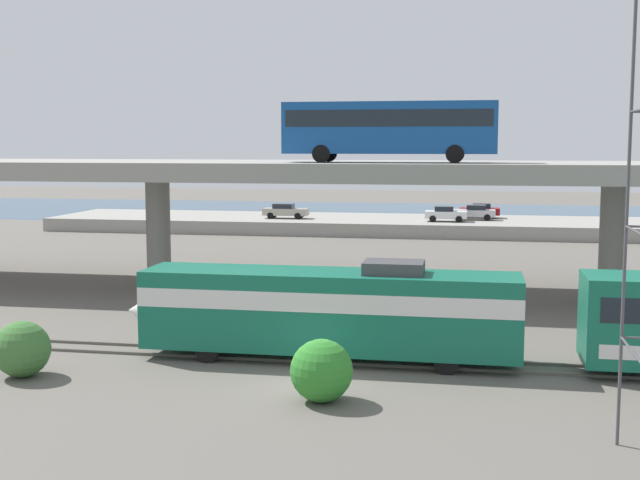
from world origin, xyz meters
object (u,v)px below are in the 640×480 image
object	(u,v)px
parked_car_2	(474,212)
transit_bus_on_overpass	(390,126)
parked_car_3	(446,214)
parked_car_0	(480,210)
parked_car_4	(285,211)
train_locomotive	(311,307)

from	to	relation	value
parked_car_2	transit_bus_on_overpass	bearing A→B (deg)	82.46
parked_car_2	parked_car_3	size ratio (longest dim) A/B	1.04
transit_bus_on_overpass	parked_car_0	size ratio (longest dim) A/B	2.98
parked_car_0	parked_car_3	xyz separation A→B (m)	(-3.32, -4.72, 0.00)
parked_car_4	parked_car_2	bearing A→B (deg)	5.39
transit_bus_on_overpass	parked_car_3	distance (m)	35.29
parked_car_4	parked_car_0	bearing A→B (deg)	12.23
train_locomotive	parked_car_2	xyz separation A→B (m)	(6.58, 51.02, -0.10)
transit_bus_on_overpass	parked_car_4	bearing A→B (deg)	112.02
parked_car_0	parked_car_4	xyz separation A→B (m)	(-19.52, -4.23, 0.00)
transit_bus_on_overpass	parked_car_2	distance (m)	37.76
train_locomotive	parked_car_3	bearing A→B (deg)	-94.50
parked_car_4	transit_bus_on_overpass	bearing A→B (deg)	-67.98
parked_car_0	parked_car_4	world-z (taller)	same
transit_bus_on_overpass	parked_car_4	distance (m)	38.39
parked_car_0	parked_car_2	size ratio (longest dim) A/B	0.96
transit_bus_on_overpass	parked_car_2	bearing A→B (deg)	82.46
transit_bus_on_overpass	parked_car_0	world-z (taller)	transit_bus_on_overpass
transit_bus_on_overpass	train_locomotive	bearing A→B (deg)	-96.85
parked_car_2	parked_car_3	world-z (taller)	same
parked_car_2	parked_car_3	xyz separation A→B (m)	(-2.74, -2.28, 0.00)
parked_car_3	parked_car_0	bearing A→B (deg)	54.92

